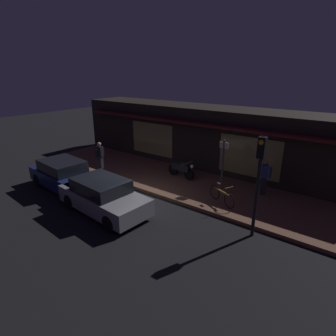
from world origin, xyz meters
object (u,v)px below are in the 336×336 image
at_px(bicycle_parked, 222,196).
at_px(person_bystander, 264,176).
at_px(sign_post, 223,161).
at_px(traffic_light_pole, 259,170).
at_px(person_photographer, 100,156).
at_px(parked_car_near, 64,175).
at_px(parked_car_far, 103,196).
at_px(motorcycle, 182,169).

relative_size(bicycle_parked, person_bystander, 0.91).
distance_m(sign_post, traffic_light_pole, 4.09).
distance_m(person_photographer, person_bystander, 8.85).
xyz_separation_m(person_photographer, person_bystander, (8.50, 2.44, 0.00)).
xyz_separation_m(traffic_light_pole, parked_car_near, (-9.06, -1.55, -1.77)).
xyz_separation_m(bicycle_parked, person_bystander, (1.07, 2.03, 0.52)).
bearing_deg(person_photographer, parked_car_far, -38.32).
distance_m(motorcycle, parked_car_near, 5.96).
bearing_deg(motorcycle, parked_car_far, -96.40).
xyz_separation_m(person_bystander, sign_post, (-1.86, -0.50, 0.48)).
bearing_deg(bicycle_parked, parked_car_far, -137.44).
height_order(person_photographer, parked_car_far, person_photographer).
relative_size(person_photographer, traffic_light_pole, 0.46).
bearing_deg(bicycle_parked, motorcycle, 154.65).
distance_m(sign_post, parked_car_far, 5.75).
height_order(bicycle_parked, person_bystander, person_bystander).
height_order(motorcycle, sign_post, sign_post).
height_order(bicycle_parked, parked_car_near, parked_car_near).
relative_size(motorcycle, parked_car_near, 0.40).
bearing_deg(motorcycle, parked_car_near, -132.24).
xyz_separation_m(bicycle_parked, sign_post, (-0.79, 1.53, 1.00)).
height_order(bicycle_parked, parked_car_far, parked_car_far).
bearing_deg(bicycle_parked, person_bystander, 62.16).
height_order(person_photographer, parked_car_near, person_photographer).
distance_m(motorcycle, person_bystander, 4.26).
relative_size(bicycle_parked, sign_post, 0.63).
distance_m(motorcycle, parked_car_far, 4.90).
bearing_deg(parked_car_near, bicycle_parked, 22.26).
bearing_deg(parked_car_near, parked_car_far, -7.55).
bearing_deg(parked_car_far, person_photographer, 141.68).
relative_size(person_bystander, parked_car_far, 0.40).
height_order(motorcycle, person_bystander, person_bystander).
bearing_deg(traffic_light_pole, parked_car_near, -170.30).
height_order(motorcycle, person_photographer, person_photographer).
xyz_separation_m(motorcycle, sign_post, (2.35, 0.04, 0.86)).
bearing_deg(traffic_light_pole, bicycle_parked, 144.43).
bearing_deg(sign_post, traffic_light_pole, -46.91).
bearing_deg(parked_car_far, motorcycle, 83.60).
relative_size(bicycle_parked, parked_car_far, 0.36).
bearing_deg(parked_car_near, traffic_light_pole, 9.70).
height_order(bicycle_parked, sign_post, sign_post).
distance_m(motorcycle, person_photographer, 4.71).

